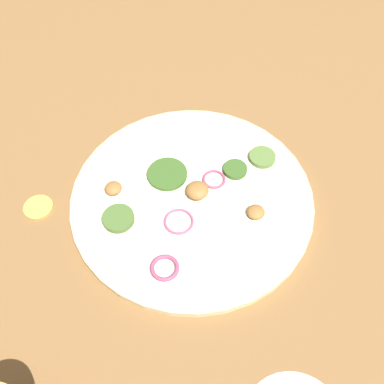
{
  "coord_description": "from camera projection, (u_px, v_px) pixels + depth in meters",
  "views": [
    {
      "loc": [
        -0.33,
        0.08,
        0.5
      ],
      "look_at": [
        0.0,
        0.0,
        0.02
      ],
      "focal_mm": 42.0,
      "sensor_mm": 36.0,
      "label": 1
    }
  ],
  "objects": [
    {
      "name": "pizza",
      "position": [
        192.0,
        198.0,
        0.6
      ],
      "size": [
        0.32,
        0.32,
        0.03
      ],
      "color": "beige",
      "rests_on": "ground_plane"
    },
    {
      "name": "loose_cap",
      "position": [
        38.0,
        207.0,
        0.6
      ],
      "size": [
        0.04,
        0.04,
        0.01
      ],
      "color": "gold",
      "rests_on": "ground_plane"
    },
    {
      "name": "ground_plane",
      "position": [
        192.0,
        201.0,
        0.61
      ],
      "size": [
        3.0,
        3.0,
        0.0
      ],
      "primitive_type": "plane",
      "color": "brown"
    }
  ]
}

